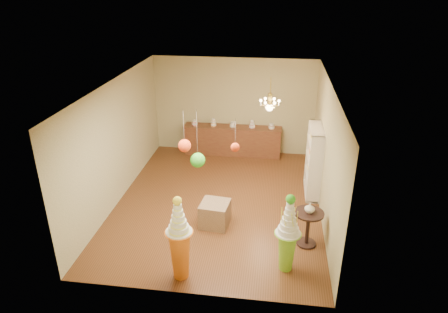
# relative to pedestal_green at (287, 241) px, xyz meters

# --- Properties ---
(floor) EXTENTS (6.50, 6.50, 0.00)m
(floor) POSITION_rel_pedestal_green_xyz_m (-1.66, 2.34, -0.64)
(floor) COLOR #542E16
(floor) RESTS_ON ground
(ceiling) EXTENTS (6.50, 6.50, 0.00)m
(ceiling) POSITION_rel_pedestal_green_xyz_m (-1.66, 2.34, 2.36)
(ceiling) COLOR silver
(ceiling) RESTS_ON ground
(wall_back) EXTENTS (5.00, 0.04, 3.00)m
(wall_back) POSITION_rel_pedestal_green_xyz_m (-1.66, 5.59, 0.86)
(wall_back) COLOR tan
(wall_back) RESTS_ON ground
(wall_front) EXTENTS (5.00, 0.04, 3.00)m
(wall_front) POSITION_rel_pedestal_green_xyz_m (-1.66, -0.91, 0.86)
(wall_front) COLOR tan
(wall_front) RESTS_ON ground
(wall_left) EXTENTS (0.04, 6.50, 3.00)m
(wall_left) POSITION_rel_pedestal_green_xyz_m (-4.16, 2.34, 0.86)
(wall_left) COLOR tan
(wall_left) RESTS_ON ground
(wall_right) EXTENTS (0.04, 6.50, 3.00)m
(wall_right) POSITION_rel_pedestal_green_xyz_m (0.84, 2.34, 0.86)
(wall_right) COLOR tan
(wall_right) RESTS_ON ground
(pedestal_green) EXTENTS (0.49, 0.49, 1.64)m
(pedestal_green) POSITION_rel_pedestal_green_xyz_m (0.00, 0.00, 0.00)
(pedestal_green) COLOR #77B929
(pedestal_green) RESTS_ON floor
(pedestal_orange) EXTENTS (0.59, 0.59, 1.72)m
(pedestal_orange) POSITION_rel_pedestal_green_xyz_m (-1.96, -0.48, 0.01)
(pedestal_orange) COLOR orange
(pedestal_orange) RESTS_ON floor
(burlap_riser) EXTENTS (0.68, 0.68, 0.57)m
(burlap_riser) POSITION_rel_pedestal_green_xyz_m (-1.59, 1.30, -0.36)
(burlap_riser) COLOR #806145
(burlap_riser) RESTS_ON floor
(sideboard) EXTENTS (3.04, 0.54, 1.16)m
(sideboard) POSITION_rel_pedestal_green_xyz_m (-1.66, 5.31, -0.17)
(sideboard) COLOR brown
(sideboard) RESTS_ON floor
(shelving_unit) EXTENTS (0.33, 1.20, 1.80)m
(shelving_unit) POSITION_rel_pedestal_green_xyz_m (0.68, 3.14, 0.26)
(shelving_unit) COLOR beige
(shelving_unit) RESTS_ON floor
(round_table) EXTENTS (0.81, 0.81, 0.79)m
(round_table) POSITION_rel_pedestal_green_xyz_m (0.44, 0.84, -0.13)
(round_table) COLOR black
(round_table) RESTS_ON floor
(vase) EXTENTS (0.24, 0.24, 0.21)m
(vase) POSITION_rel_pedestal_green_xyz_m (0.44, 0.84, 0.25)
(vase) COLOR beige
(vase) RESTS_ON round_table
(pom_red_left) EXTENTS (0.25, 0.25, 0.86)m
(pom_red_left) POSITION_rel_pedestal_green_xyz_m (-2.03, 0.50, 1.62)
(pom_red_left) COLOR #40362E
(pom_red_left) RESTS_ON ceiling
(pom_green_mid) EXTENTS (0.29, 0.29, 1.17)m
(pom_green_mid) POSITION_rel_pedestal_green_xyz_m (-1.78, 0.51, 1.33)
(pom_green_mid) COLOR #40362E
(pom_green_mid) RESTS_ON ceiling
(pom_red_right) EXTENTS (0.16, 0.16, 0.62)m
(pom_red_right) POSITION_rel_pedestal_green_xyz_m (-1.02, 0.10, 1.82)
(pom_red_right) COLOR #40362E
(pom_red_right) RESTS_ON ceiling
(chandelier) EXTENTS (0.55, 0.55, 0.85)m
(chandelier) POSITION_rel_pedestal_green_xyz_m (-0.51, 3.19, 1.66)
(chandelier) COLOR gold
(chandelier) RESTS_ON ceiling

